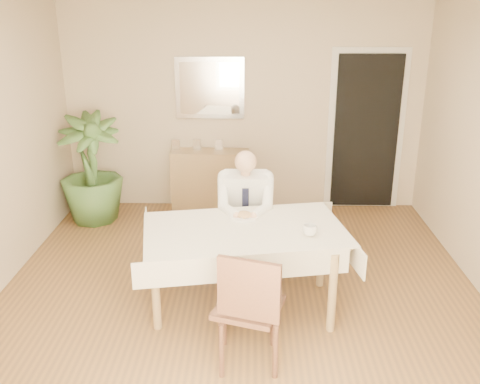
{
  "coord_description": "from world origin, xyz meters",
  "views": [
    {
      "loc": [
        0.1,
        -4.19,
        2.6
      ],
      "look_at": [
        0.0,
        0.35,
        0.95
      ],
      "focal_mm": 40.0,
      "sensor_mm": 36.0,
      "label": 1
    }
  ],
  "objects_px": {
    "dining_table": "(245,237)",
    "potted_palm": "(91,169)",
    "chair_near": "(249,305)",
    "sideboard": "(210,180)",
    "chair_far": "(246,214)",
    "coffee_mug": "(310,230)",
    "seated_man": "(245,209)"
  },
  "relations": [
    {
      "from": "chair_near",
      "to": "seated_man",
      "type": "height_order",
      "value": "seated_man"
    },
    {
      "from": "dining_table",
      "to": "chair_far",
      "type": "distance_m",
      "value": 0.9
    },
    {
      "from": "dining_table",
      "to": "seated_man",
      "type": "distance_m",
      "value": 0.59
    },
    {
      "from": "dining_table",
      "to": "seated_man",
      "type": "xyz_separation_m",
      "value": [
        0.0,
        0.59,
        0.02
      ]
    },
    {
      "from": "chair_far",
      "to": "dining_table",
      "type": "bearing_deg",
      "value": -97.63
    },
    {
      "from": "dining_table",
      "to": "coffee_mug",
      "type": "xyz_separation_m",
      "value": [
        0.54,
        -0.13,
        0.13
      ]
    },
    {
      "from": "chair_far",
      "to": "sideboard",
      "type": "height_order",
      "value": "chair_far"
    },
    {
      "from": "chair_far",
      "to": "coffee_mug",
      "type": "distance_m",
      "value": 1.18
    },
    {
      "from": "dining_table",
      "to": "chair_near",
      "type": "xyz_separation_m",
      "value": [
        0.04,
        -0.86,
        -0.13
      ]
    },
    {
      "from": "coffee_mug",
      "to": "sideboard",
      "type": "distance_m",
      "value": 2.7
    },
    {
      "from": "chair_near",
      "to": "coffee_mug",
      "type": "height_order",
      "value": "chair_near"
    },
    {
      "from": "chair_near",
      "to": "potted_palm",
      "type": "xyz_separation_m",
      "value": [
        -1.93,
        2.8,
        0.13
      ]
    },
    {
      "from": "seated_man",
      "to": "coffee_mug",
      "type": "bearing_deg",
      "value": -53.1
    },
    {
      "from": "dining_table",
      "to": "sideboard",
      "type": "bearing_deg",
      "value": 91.07
    },
    {
      "from": "chair_far",
      "to": "seated_man",
      "type": "xyz_separation_m",
      "value": [
        -0.0,
        -0.29,
        0.16
      ]
    },
    {
      "from": "chair_near",
      "to": "potted_palm",
      "type": "distance_m",
      "value": 3.4
    },
    {
      "from": "chair_near",
      "to": "potted_palm",
      "type": "bearing_deg",
      "value": 142.61
    },
    {
      "from": "dining_table",
      "to": "coffee_mug",
      "type": "bearing_deg",
      "value": -23.64
    },
    {
      "from": "potted_palm",
      "to": "chair_near",
      "type": "bearing_deg",
      "value": -55.47
    },
    {
      "from": "seated_man",
      "to": "coffee_mug",
      "type": "distance_m",
      "value": 0.91
    },
    {
      "from": "chair_far",
      "to": "seated_man",
      "type": "relative_size",
      "value": 0.75
    },
    {
      "from": "chair_near",
      "to": "sideboard",
      "type": "bearing_deg",
      "value": 117.18
    },
    {
      "from": "chair_near",
      "to": "sideboard",
      "type": "xyz_separation_m",
      "value": [
        -0.51,
        3.2,
        -0.15
      ]
    },
    {
      "from": "coffee_mug",
      "to": "potted_palm",
      "type": "bearing_deg",
      "value": 139.59
    },
    {
      "from": "chair_far",
      "to": "coffee_mug",
      "type": "relative_size",
      "value": 8.08
    },
    {
      "from": "potted_palm",
      "to": "chair_far",
      "type": "bearing_deg",
      "value": -29.18
    },
    {
      "from": "sideboard",
      "to": "chair_far",
      "type": "bearing_deg",
      "value": -70.53
    },
    {
      "from": "chair_near",
      "to": "seated_man",
      "type": "bearing_deg",
      "value": 109.75
    },
    {
      "from": "dining_table",
      "to": "potted_palm",
      "type": "height_order",
      "value": "potted_palm"
    },
    {
      "from": "dining_table",
      "to": "coffee_mug",
      "type": "relative_size",
      "value": 16.4
    },
    {
      "from": "dining_table",
      "to": "seated_man",
      "type": "bearing_deg",
      "value": 79.7
    },
    {
      "from": "chair_near",
      "to": "sideboard",
      "type": "relative_size",
      "value": 0.98
    }
  ]
}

